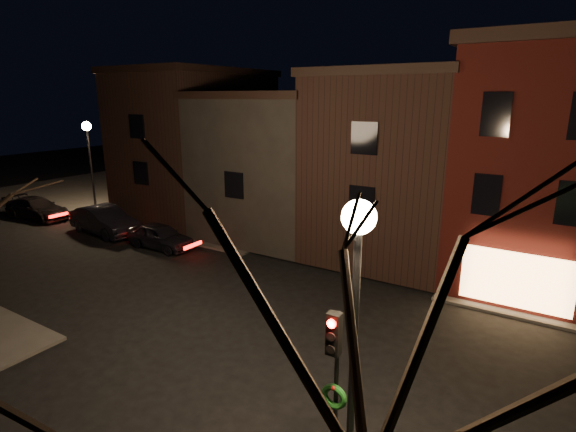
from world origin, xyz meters
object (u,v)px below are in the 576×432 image
at_px(traffic_signal, 334,372).
at_px(bare_tree_right, 377,298).
at_px(street_lamp_near, 356,279).
at_px(parked_car_b, 104,221).
at_px(street_lamp_far, 88,143).
at_px(parked_car_a, 160,236).
at_px(parked_car_c, 37,208).

bearing_deg(traffic_signal, bare_tree_right, -57.59).
distance_m(street_lamp_near, parked_car_b, 23.42).
height_order(street_lamp_far, bare_tree_right, bare_tree_right).
bearing_deg(parked_car_a, street_lamp_near, -121.51).
distance_m(street_lamp_near, bare_tree_right, 2.98).
bearing_deg(parked_car_a, parked_car_b, 89.29).
bearing_deg(bare_tree_right, street_lamp_near, 117.47).
height_order(parked_car_a, parked_car_b, parked_car_b).
xyz_separation_m(parked_car_a, parked_car_b, (-4.97, 0.05, 0.16)).
xyz_separation_m(bare_tree_right, parked_car_a, (-17.19, 12.18, -5.44)).
bearing_deg(bare_tree_right, parked_car_b, 151.11).
height_order(street_lamp_near, parked_car_c, street_lamp_near).
bearing_deg(bare_tree_right, traffic_signal, 122.41).
bearing_deg(parked_car_b, parked_car_c, 97.34).
relative_size(street_lamp_near, bare_tree_right, 0.76).
bearing_deg(street_lamp_near, parked_car_b, 155.00).
relative_size(street_lamp_near, street_lamp_far, 1.00).
relative_size(parked_car_a, parked_car_b, 0.79).
distance_m(street_lamp_far, parked_car_a, 10.63).
relative_size(street_lamp_near, traffic_signal, 1.60).
xyz_separation_m(street_lamp_far, bare_tree_right, (26.50, -14.70, 0.97)).
height_order(bare_tree_right, parked_car_b, bare_tree_right).
bearing_deg(parked_car_a, bare_tree_right, -125.48).
bearing_deg(traffic_signal, street_lamp_near, -39.37).
distance_m(street_lamp_near, traffic_signal, 2.49).
bearing_deg(parked_car_b, bare_tree_right, -112.96).
xyz_separation_m(street_lamp_near, parked_car_a, (-15.89, 9.68, -4.48)).
bearing_deg(parked_car_b, traffic_signal, -108.58).
height_order(traffic_signal, parked_car_b, traffic_signal).
bearing_deg(street_lamp_far, traffic_signal, -25.45).
height_order(traffic_signal, bare_tree_right, bare_tree_right).
height_order(street_lamp_far, traffic_signal, street_lamp_far).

